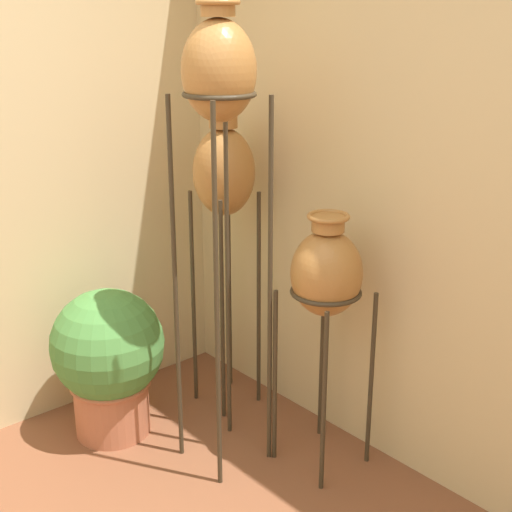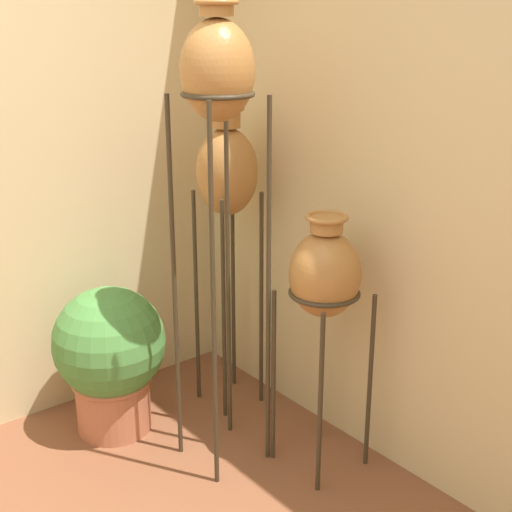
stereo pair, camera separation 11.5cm
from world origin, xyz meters
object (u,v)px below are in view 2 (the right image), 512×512
vase_stand_medium (227,176)px  potted_plant (110,354)px  vase_stand_tall (218,86)px  vase_stand_short (325,277)px

vase_stand_medium → potted_plant: 0.99m
vase_stand_tall → vase_stand_short: vase_stand_tall is taller
vase_stand_medium → vase_stand_short: size_ratio=1.31×
vase_stand_tall → vase_stand_medium: vase_stand_tall is taller
vase_stand_tall → potted_plant: vase_stand_tall is taller
vase_stand_medium → potted_plant: (-0.60, 0.13, -0.79)m
vase_stand_tall → vase_stand_medium: size_ratio=1.30×
vase_stand_short → potted_plant: bearing=125.8°
vase_stand_tall → potted_plant: (-0.28, 0.50, -1.24)m
vase_stand_short → potted_plant: size_ratio=1.59×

